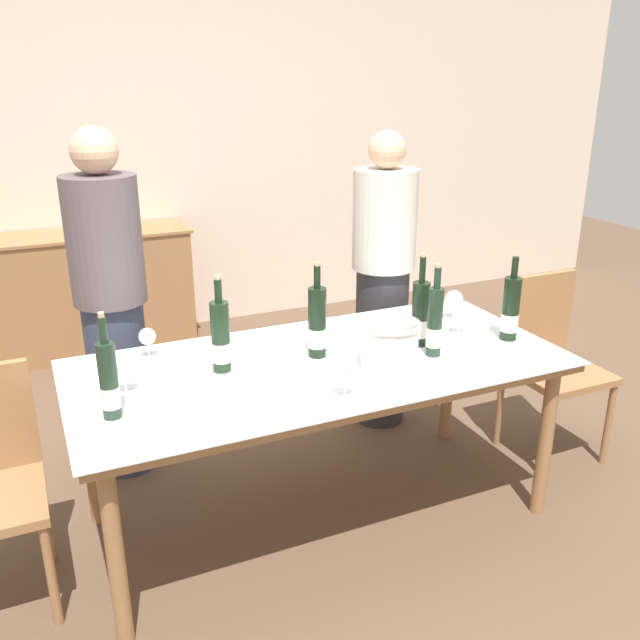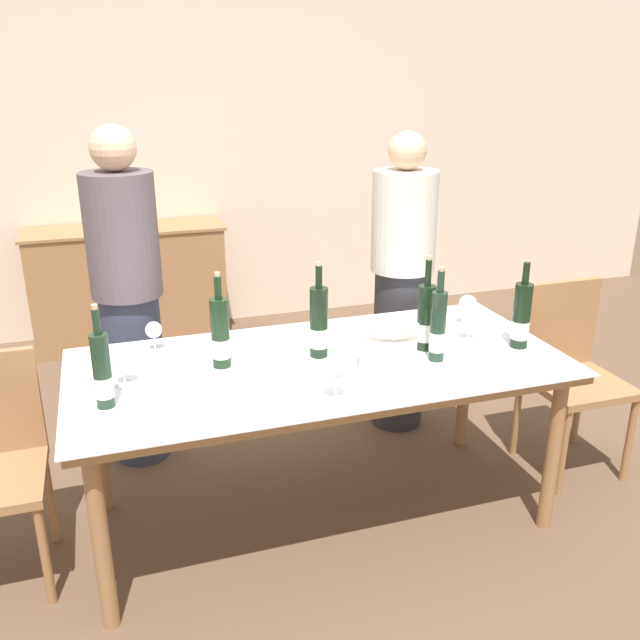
% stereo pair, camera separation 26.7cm
% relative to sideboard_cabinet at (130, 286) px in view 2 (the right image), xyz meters
% --- Properties ---
extents(ground_plane, '(12.00, 12.00, 0.00)m').
position_rel_sideboard_cabinet_xyz_m(ground_plane, '(0.64, -2.39, -0.42)').
color(ground_plane, brown).
extents(back_wall, '(8.00, 0.10, 2.80)m').
position_rel_sideboard_cabinet_xyz_m(back_wall, '(0.64, 0.29, 0.98)').
color(back_wall, beige).
rests_on(back_wall, ground_plane).
extents(sideboard_cabinet, '(1.35, 0.46, 0.84)m').
position_rel_sideboard_cabinet_xyz_m(sideboard_cabinet, '(0.00, 0.00, 0.00)').
color(sideboard_cabinet, '#996B42').
rests_on(sideboard_cabinet, ground_plane).
extents(dining_table, '(1.99, 0.92, 0.74)m').
position_rel_sideboard_cabinet_xyz_m(dining_table, '(0.64, -2.39, 0.26)').
color(dining_table, '#996B42').
rests_on(dining_table, ground_plane).
extents(ice_bucket, '(0.23, 0.23, 0.19)m').
position_rel_sideboard_cabinet_xyz_m(ice_bucket, '(0.86, -2.57, 0.43)').
color(ice_bucket, white).
rests_on(ice_bucket, dining_table).
extents(wine_bottle_0, '(0.07, 0.07, 0.38)m').
position_rel_sideboard_cabinet_xyz_m(wine_bottle_0, '(-0.19, -2.53, 0.45)').
color(wine_bottle_0, '#1E3323').
rests_on(wine_bottle_0, dining_table).
extents(wine_bottle_1, '(0.08, 0.08, 0.40)m').
position_rel_sideboard_cabinet_xyz_m(wine_bottle_1, '(0.66, -2.33, 0.46)').
color(wine_bottle_1, black).
rests_on(wine_bottle_1, dining_table).
extents(wine_bottle_2, '(0.07, 0.07, 0.41)m').
position_rel_sideboard_cabinet_xyz_m(wine_bottle_2, '(1.10, -2.40, 0.46)').
color(wine_bottle_2, black).
rests_on(wine_bottle_2, dining_table).
extents(wine_bottle_3, '(0.06, 0.06, 0.39)m').
position_rel_sideboard_cabinet_xyz_m(wine_bottle_3, '(1.10, -2.52, 0.46)').
color(wine_bottle_3, '#1E3323').
rests_on(wine_bottle_3, dining_table).
extents(wine_bottle_4, '(0.08, 0.08, 0.37)m').
position_rel_sideboard_cabinet_xyz_m(wine_bottle_4, '(1.50, -2.51, 0.46)').
color(wine_bottle_4, black).
rests_on(wine_bottle_4, dining_table).
extents(wine_bottle_5, '(0.08, 0.08, 0.39)m').
position_rel_sideboard_cabinet_xyz_m(wine_bottle_5, '(0.26, -2.31, 0.46)').
color(wine_bottle_5, black).
rests_on(wine_bottle_5, dining_table).
extents(wine_glass_0, '(0.08, 0.08, 0.16)m').
position_rel_sideboard_cabinet_xyz_m(wine_glass_0, '(-0.12, -2.37, 0.43)').
color(wine_glass_0, white).
rests_on(wine_glass_0, dining_table).
extents(wine_glass_1, '(0.08, 0.08, 0.14)m').
position_rel_sideboard_cabinet_xyz_m(wine_glass_1, '(1.43, -2.19, 0.42)').
color(wine_glass_1, white).
rests_on(wine_glass_1, dining_table).
extents(wine_glass_2, '(0.08, 0.08, 0.16)m').
position_rel_sideboard_cabinet_xyz_m(wine_glass_2, '(0.59, -2.72, 0.43)').
color(wine_glass_2, white).
rests_on(wine_glass_2, dining_table).
extents(wine_glass_3, '(0.07, 0.07, 0.13)m').
position_rel_sideboard_cabinet_xyz_m(wine_glass_3, '(0.02, -2.06, 0.41)').
color(wine_glass_3, white).
rests_on(wine_glass_3, dining_table).
extents(wine_glass_4, '(0.07, 0.07, 0.14)m').
position_rel_sideboard_cabinet_xyz_m(wine_glass_4, '(1.33, -2.37, 0.42)').
color(wine_glass_4, white).
rests_on(wine_glass_4, dining_table).
extents(chair_right_end, '(0.42, 0.42, 0.91)m').
position_rel_sideboard_cabinet_xyz_m(chair_right_end, '(1.93, -2.31, 0.10)').
color(chair_right_end, '#996B42').
rests_on(chair_right_end, ground_plane).
extents(person_host, '(0.33, 0.33, 1.64)m').
position_rel_sideboard_cabinet_xyz_m(person_host, '(-0.06, -1.61, 0.40)').
color(person_host, '#383F56').
rests_on(person_host, ground_plane).
extents(person_guest_left, '(0.33, 0.33, 1.58)m').
position_rel_sideboard_cabinet_xyz_m(person_guest_left, '(1.32, -1.70, 0.37)').
color(person_guest_left, '#2D2D33').
rests_on(person_guest_left, ground_plane).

